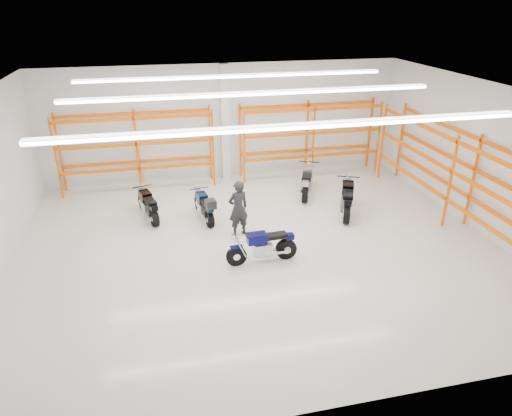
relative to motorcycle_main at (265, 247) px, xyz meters
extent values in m
plane|color=beige|center=(0.01, 0.84, -0.46)|extent=(14.00, 14.00, 0.00)
cube|color=silver|center=(0.01, 6.84, 1.79)|extent=(14.00, 0.02, 4.50)
cube|color=silver|center=(0.01, -5.16, 1.79)|extent=(14.00, 0.02, 4.50)
cube|color=silver|center=(7.01, 0.84, 1.79)|extent=(0.02, 12.00, 4.50)
cube|color=white|center=(0.01, 0.84, 4.04)|extent=(14.00, 12.00, 0.02)
cube|color=white|center=(0.01, -2.16, 3.94)|extent=(10.00, 0.22, 0.10)
cube|color=white|center=(0.01, 1.34, 3.94)|extent=(10.00, 0.22, 0.10)
cube|color=white|center=(0.01, 4.34, 3.94)|extent=(10.00, 0.22, 0.10)
cylinder|color=black|center=(-0.81, -0.04, -0.18)|extent=(0.58, 0.14, 0.57)
cylinder|color=black|center=(0.62, 0.03, -0.17)|extent=(0.60, 0.20, 0.59)
cylinder|color=silver|center=(-0.81, -0.04, -0.18)|extent=(0.20, 0.14, 0.19)
cylinder|color=silver|center=(0.62, 0.03, -0.17)|extent=(0.22, 0.20, 0.21)
cube|color=#08083A|center=(-0.81, -0.04, 0.11)|extent=(0.35, 0.16, 0.06)
cube|color=#B7B7BC|center=(-0.07, 0.00, -0.06)|extent=(0.51, 0.37, 0.36)
cube|color=#A5A5AA|center=(0.29, 0.02, -0.16)|extent=(0.67, 0.15, 0.08)
cube|color=#08083A|center=(-0.24, -0.01, 0.30)|extent=(0.55, 0.35, 0.27)
cube|color=black|center=(0.29, 0.02, 0.30)|extent=(0.64, 0.32, 0.11)
cube|color=#08083A|center=(0.70, 0.04, 0.22)|extent=(0.26, 0.22, 0.15)
cylinder|color=black|center=(-0.56, -0.02, 0.51)|extent=(0.07, 0.67, 0.03)
sphere|color=silver|center=(-0.85, -0.04, 0.36)|extent=(0.18, 0.18, 0.18)
cylinder|color=silver|center=(0.34, -0.13, -0.16)|extent=(0.72, 0.12, 0.09)
cylinder|color=black|center=(-3.34, 4.25, -0.18)|extent=(0.27, 0.58, 0.57)
cylinder|color=black|center=(-2.95, 2.89, -0.17)|extent=(0.33, 0.61, 0.59)
cylinder|color=silver|center=(-3.34, 4.25, -0.18)|extent=(0.18, 0.22, 0.19)
cylinder|color=silver|center=(-2.95, 2.89, -0.17)|extent=(0.24, 0.25, 0.21)
cube|color=black|center=(-3.34, 4.25, 0.10)|extent=(0.23, 0.37, 0.06)
cube|color=#B7B7BC|center=(-3.14, 3.54, -0.07)|extent=(0.46, 0.57, 0.36)
cube|color=#A5A5AA|center=(-3.04, 3.20, -0.16)|extent=(0.29, 0.67, 0.08)
cube|color=black|center=(-3.19, 3.71, 0.29)|extent=(0.46, 0.60, 0.26)
cube|color=black|center=(-3.04, 3.20, 0.29)|extent=(0.45, 0.68, 0.11)
cube|color=black|center=(-2.93, 2.82, 0.22)|extent=(0.27, 0.29, 0.15)
cylinder|color=black|center=(-3.27, 4.01, 0.50)|extent=(0.65, 0.22, 0.03)
sphere|color=silver|center=(-3.35, 4.29, 0.35)|extent=(0.18, 0.18, 0.18)
cylinder|color=silver|center=(-3.17, 3.12, -0.16)|extent=(0.28, 0.70, 0.09)
cylinder|color=black|center=(-1.46, 3.77, -0.20)|extent=(0.20, 0.55, 0.54)
cylinder|color=black|center=(-1.22, 2.44, -0.19)|extent=(0.26, 0.58, 0.56)
cylinder|color=silver|center=(-1.46, 3.77, -0.20)|extent=(0.15, 0.20, 0.18)
cylinder|color=silver|center=(-1.22, 2.44, -0.19)|extent=(0.21, 0.23, 0.20)
cube|color=#051A44|center=(-1.46, 3.77, 0.07)|extent=(0.19, 0.34, 0.05)
cube|color=#B7B7BC|center=(-1.34, 3.08, -0.09)|extent=(0.40, 0.52, 0.34)
cube|color=#A5A5AA|center=(-1.28, 2.74, -0.18)|extent=(0.22, 0.64, 0.07)
cube|color=#051A44|center=(-1.37, 3.24, 0.25)|extent=(0.39, 0.55, 0.25)
cube|color=black|center=(-1.28, 2.74, 0.25)|extent=(0.37, 0.63, 0.11)
cube|color=#051A44|center=(-1.21, 2.37, 0.18)|extent=(0.23, 0.26, 0.14)
cylinder|color=black|center=(-1.42, 3.54, 0.45)|extent=(0.62, 0.14, 0.03)
sphere|color=silver|center=(-1.47, 3.80, 0.31)|extent=(0.17, 0.17, 0.17)
cylinder|color=silver|center=(-1.41, 2.68, -0.18)|extent=(0.20, 0.68, 0.08)
cube|color=black|center=(-1.19, 2.27, 0.41)|extent=(0.36, 0.39, 0.27)
cylinder|color=black|center=(3.00, 5.09, -0.15)|extent=(0.37, 0.64, 0.64)
cylinder|color=black|center=(2.37, 3.63, -0.14)|extent=(0.43, 0.68, 0.66)
cylinder|color=silver|center=(3.00, 5.09, -0.15)|extent=(0.22, 0.25, 0.21)
cylinder|color=silver|center=(2.37, 3.63, -0.14)|extent=(0.29, 0.30, 0.23)
cube|color=#A1A0A7|center=(3.00, 5.09, 0.17)|extent=(0.30, 0.41, 0.06)
cube|color=#B7B7BC|center=(2.67, 4.33, -0.02)|extent=(0.57, 0.66, 0.40)
cube|color=#A5A5AA|center=(2.52, 3.96, -0.13)|extent=(0.41, 0.73, 0.08)
cube|color=#A1A0A7|center=(2.75, 4.51, 0.38)|extent=(0.57, 0.69, 0.30)
cube|color=black|center=(2.52, 3.96, 0.38)|extent=(0.57, 0.77, 0.13)
cube|color=#A1A0A7|center=(2.34, 3.55, 0.30)|extent=(0.32, 0.35, 0.17)
cylinder|color=black|center=(2.89, 4.84, 0.62)|extent=(0.70, 0.33, 0.04)
sphere|color=silver|center=(3.01, 5.13, 0.45)|extent=(0.20, 0.20, 0.20)
cylinder|color=silver|center=(2.34, 3.99, -0.13)|extent=(0.40, 0.77, 0.10)
cylinder|color=black|center=(3.79, 3.23, -0.14)|extent=(0.37, 0.65, 0.65)
cylinder|color=black|center=(3.15, 1.72, -0.13)|extent=(0.44, 0.70, 0.68)
cylinder|color=silver|center=(3.79, 3.23, -0.14)|extent=(0.23, 0.26, 0.22)
cylinder|color=silver|center=(3.15, 1.72, -0.13)|extent=(0.29, 0.31, 0.24)
cube|color=black|center=(3.79, 3.23, 0.19)|extent=(0.30, 0.43, 0.07)
cube|color=#B7B7BC|center=(3.46, 2.45, -0.01)|extent=(0.58, 0.68, 0.41)
cube|color=#A5A5AA|center=(3.30, 2.07, -0.12)|extent=(0.42, 0.75, 0.09)
cube|color=black|center=(3.53, 2.63, 0.41)|extent=(0.58, 0.71, 0.31)
cube|color=black|center=(3.30, 2.07, 0.41)|extent=(0.58, 0.79, 0.13)
cube|color=black|center=(3.12, 1.64, 0.32)|extent=(0.33, 0.35, 0.17)
cylinder|color=black|center=(3.68, 2.97, 0.65)|extent=(0.72, 0.33, 0.04)
sphere|color=silver|center=(3.80, 3.27, 0.47)|extent=(0.21, 0.21, 0.21)
cylinder|color=silver|center=(3.12, 2.09, -0.12)|extent=(0.41, 0.79, 0.10)
imported|color=black|center=(-0.42, 1.72, 0.43)|extent=(0.75, 0.59, 1.79)
cube|color=white|center=(0.01, 6.66, 1.79)|extent=(0.32, 0.32, 4.50)
cube|color=#FD4B0F|center=(-6.19, 6.72, 1.04)|extent=(0.07, 0.07, 3.00)
cube|color=#FD4B0F|center=(-6.19, 5.92, 1.04)|extent=(0.07, 0.07, 3.00)
cube|color=#FD4B0F|center=(-3.39, 6.72, 1.04)|extent=(0.07, 0.07, 3.00)
cube|color=#FD4B0F|center=(-3.39, 5.92, 1.04)|extent=(0.07, 0.07, 3.00)
cube|color=#FD4B0F|center=(-0.59, 6.72, 1.04)|extent=(0.07, 0.07, 3.00)
cube|color=#FD4B0F|center=(-0.59, 5.92, 1.04)|extent=(0.07, 0.07, 3.00)
cube|color=#FD4B0F|center=(-3.39, 6.72, 0.47)|extent=(5.60, 0.07, 0.12)
cube|color=#FD4B0F|center=(-3.39, 5.92, 0.47)|extent=(5.60, 0.07, 0.12)
cube|color=#FD4B0F|center=(-3.39, 6.72, 1.41)|extent=(5.60, 0.07, 0.12)
cube|color=#FD4B0F|center=(-3.39, 5.92, 1.41)|extent=(5.60, 0.07, 0.12)
cube|color=#FD4B0F|center=(-3.39, 6.72, 2.35)|extent=(5.60, 0.07, 0.12)
cube|color=#FD4B0F|center=(-3.39, 5.92, 2.35)|extent=(5.60, 0.07, 0.12)
cube|color=#FD4B0F|center=(0.61, 6.72, 1.04)|extent=(0.07, 0.07, 3.00)
cube|color=#FD4B0F|center=(0.61, 5.92, 1.04)|extent=(0.07, 0.07, 3.00)
cube|color=#FD4B0F|center=(3.41, 6.72, 1.04)|extent=(0.07, 0.07, 3.00)
cube|color=#FD4B0F|center=(3.41, 5.92, 1.04)|extent=(0.07, 0.07, 3.00)
cube|color=#FD4B0F|center=(6.21, 6.72, 1.04)|extent=(0.07, 0.07, 3.00)
cube|color=#FD4B0F|center=(6.21, 5.92, 1.04)|extent=(0.07, 0.07, 3.00)
cube|color=#FD4B0F|center=(3.41, 6.72, 0.47)|extent=(5.60, 0.07, 0.12)
cube|color=#FD4B0F|center=(3.41, 5.92, 0.47)|extent=(5.60, 0.07, 0.12)
cube|color=#FD4B0F|center=(3.41, 6.72, 1.41)|extent=(5.60, 0.07, 0.12)
cube|color=#FD4B0F|center=(3.41, 5.92, 1.41)|extent=(5.60, 0.07, 0.12)
cube|color=#FD4B0F|center=(3.41, 6.72, 2.35)|extent=(5.60, 0.07, 0.12)
cube|color=#FD4B0F|center=(3.41, 5.92, 2.35)|extent=(5.60, 0.07, 0.12)
cube|color=#FD4B0F|center=(6.89, 0.84, 1.04)|extent=(0.07, 0.07, 3.00)
cube|color=#FD4B0F|center=(6.09, 0.84, 1.04)|extent=(0.07, 0.07, 3.00)
cube|color=#FD4B0F|center=(6.89, 5.34, 1.04)|extent=(0.07, 0.07, 3.00)
cube|color=#FD4B0F|center=(6.09, 5.34, 1.04)|extent=(0.07, 0.07, 3.00)
cube|color=#FD4B0F|center=(6.89, 0.84, 0.47)|extent=(0.07, 9.00, 0.12)
cube|color=#FD4B0F|center=(6.09, 0.84, 0.47)|extent=(0.07, 9.00, 0.12)
cube|color=#FD4B0F|center=(6.89, 0.84, 1.41)|extent=(0.07, 9.00, 0.12)
cube|color=#FD4B0F|center=(6.09, 0.84, 1.41)|extent=(0.07, 9.00, 0.12)
cube|color=#FD4B0F|center=(6.89, 0.84, 2.35)|extent=(0.07, 9.00, 0.12)
cube|color=#FD4B0F|center=(6.09, 0.84, 2.35)|extent=(0.07, 9.00, 0.12)
camera|label=1|loc=(-2.66, -10.64, 6.25)|focal=32.00mm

